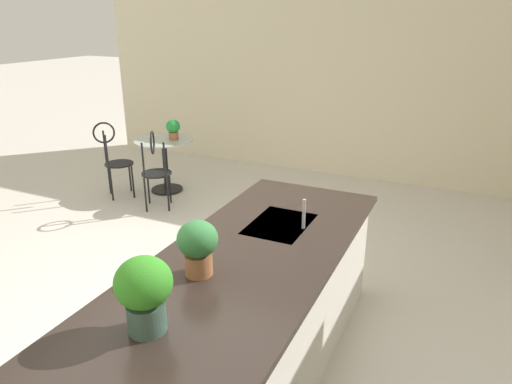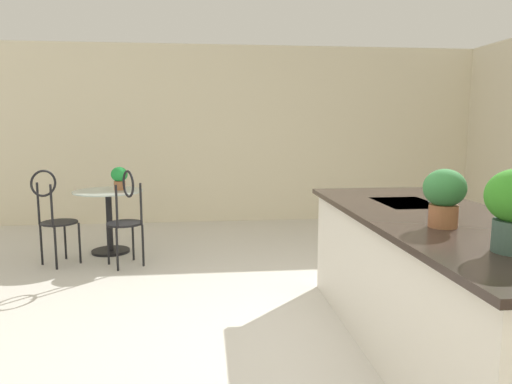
{
  "view_description": "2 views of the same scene",
  "coord_description": "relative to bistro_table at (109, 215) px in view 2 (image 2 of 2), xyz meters",
  "views": [
    {
      "loc": [
        2.63,
        2.01,
        2.34
      ],
      "look_at": [
        -0.96,
        0.32,
        0.84
      ],
      "focal_mm": 32.93,
      "sensor_mm": 36.0,
      "label": 1
    },
    {
      "loc": [
        3.12,
        -0.66,
        1.5
      ],
      "look_at": [
        -1.6,
        -0.15,
        0.83
      ],
      "focal_mm": 33.13,
      "sensor_mm": 36.0,
      "label": 2
    }
  ],
  "objects": [
    {
      "name": "potted_plant_counter_near",
      "position": [
        3.1,
        2.48,
        0.66
      ],
      "size": [
        0.24,
        0.24,
        0.33
      ],
      "color": "#9E603D",
      "rests_on": "kitchen_island"
    },
    {
      "name": "sink_faucet",
      "position": [
        2.25,
        2.82,
        0.58
      ],
      "size": [
        0.02,
        0.02,
        0.22
      ],
      "primitive_type": "cylinder",
      "color": "#B2B5BA",
      "rests_on": "kitchen_island"
    },
    {
      "name": "chair_by_island",
      "position": [
        0.48,
        -0.48,
        0.13
      ],
      "size": [
        0.54,
        0.54,
        1.04
      ],
      "color": "black",
      "rests_on": "ground"
    },
    {
      "name": "kitchen_island",
      "position": [
        2.8,
        2.64,
        0.02
      ],
      "size": [
        2.8,
        1.06,
        0.92
      ],
      "color": "white",
      "rests_on": "ground"
    },
    {
      "name": "bistro_table",
      "position": [
        0.0,
        0.0,
        0.0
      ],
      "size": [
        0.8,
        0.8,
        0.74
      ],
      "color": "black",
      "rests_on": "ground"
    },
    {
      "name": "potted_plant_on_table",
      "position": [
        -0.06,
        0.12,
        0.45
      ],
      "size": [
        0.19,
        0.19,
        0.27
      ],
      "color": "#9E603D",
      "rests_on": "bistro_table"
    },
    {
      "name": "chair_near_window",
      "position": [
        0.61,
        0.3,
        0.13
      ],
      "size": [
        0.52,
        0.52,
        1.04
      ],
      "color": "black",
      "rests_on": "ground"
    },
    {
      "name": "ground_plane",
      "position": [
        2.5,
        1.79,
        -0.45
      ],
      "size": [
        40.0,
        40.0,
        0.0
      ],
      "primitive_type": "plane",
      "color": "beige"
    },
    {
      "name": "wall_left_window",
      "position": [
        -1.76,
        1.79,
        0.9
      ],
      "size": [
        0.12,
        7.8,
        2.7
      ],
      "primitive_type": "cube",
      "color": "beige",
      "rests_on": "ground"
    }
  ]
}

